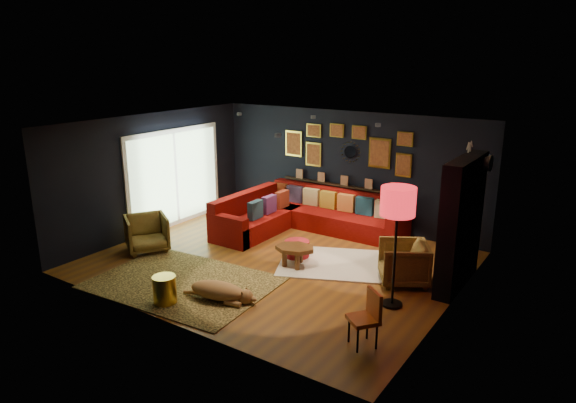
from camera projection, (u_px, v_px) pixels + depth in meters
The scene contains 20 objects.
floor at pixel (277, 262), 9.71m from camera, with size 6.50×6.50×0.00m, color brown.
room_walls at pixel (276, 180), 9.27m from camera, with size 6.50×6.50×6.50m.
sectional at pixel (301, 216), 11.39m from camera, with size 3.41×2.69×0.86m.
ledge at pixel (344, 186), 11.60m from camera, with size 3.20×0.12×0.04m, color black.
gallery_wall at pixel (346, 147), 11.39m from camera, with size 3.15×0.04×1.02m.
sunburst_mirror at pixel (350, 152), 11.36m from camera, with size 0.47×0.16×0.47m.
fireplace at pixel (460, 227), 8.49m from camera, with size 0.31×1.60×2.20m.
deer_head at pixel (477, 162), 8.58m from camera, with size 0.50×0.28×0.45m.
sliding_door at pixel (175, 178), 11.60m from camera, with size 0.06×2.80×2.20m.
ceiling_spots at pixel (300, 122), 9.64m from camera, with size 3.30×2.50×0.06m.
shag_rug at pixel (337, 263), 9.60m from camera, with size 2.12×1.54×0.03m, color white.
leopard_rug at pixel (183, 283), 8.80m from camera, with size 3.01×2.15×0.02m, color tan.
coffee_table at pixel (295, 250), 9.39m from camera, with size 0.88×0.75×0.37m.
pouf at pixel (297, 249), 9.87m from camera, with size 0.48×0.48×0.31m, color maroon.
armchair_left at pixel (147, 232), 10.17m from camera, with size 0.77×0.73×0.80m, color gold.
armchair_right at pixel (404, 261), 8.72m from camera, with size 0.78×0.73×0.80m, color gold.
gold_stool at pixel (165, 290), 8.04m from camera, with size 0.37×0.37×0.46m, color gold.
orange_chair at pixel (368, 314), 6.82m from camera, with size 0.51×0.51×0.78m.
floor_lamp at pixel (398, 206), 7.58m from camera, with size 0.52×0.52×1.91m.
dog at pixel (217, 287), 8.15m from camera, with size 1.27×0.63×0.40m, color #A77A46, non-canonical shape.
Camera 1 is at (5.19, -7.37, 3.78)m, focal length 32.00 mm.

